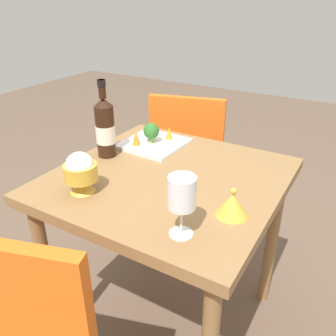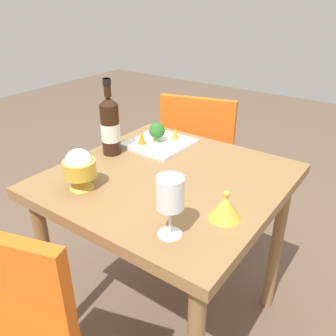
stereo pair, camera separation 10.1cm
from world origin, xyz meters
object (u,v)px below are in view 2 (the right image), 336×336
(wine_glass, at_px, (170,195))
(carrot_garnish_right, at_px, (141,136))
(chair_by_wall, at_px, (200,150))
(rice_bowl, at_px, (80,168))
(serving_plate, at_px, (159,143))
(rice_bowl_lid, at_px, (226,207))
(broccoli_floret, at_px, (157,131))
(carrot_garnish_left, at_px, (175,133))
(wine_bottle, at_px, (110,126))

(wine_glass, bearing_deg, carrot_garnish_right, -133.37)
(chair_by_wall, bearing_deg, rice_bowl, -101.11)
(serving_plate, bearing_deg, rice_bowl, 0.83)
(chair_by_wall, relative_size, rice_bowl_lid, 8.50)
(broccoli_floret, height_order, carrot_garnish_left, broccoli_floret)
(chair_by_wall, height_order, carrot_garnish_left, chair_by_wall)
(rice_bowl, height_order, rice_bowl_lid, rice_bowl)
(rice_bowl_lid, height_order, broccoli_floret, broccoli_floret)
(wine_glass, height_order, rice_bowl_lid, wine_glass)
(rice_bowl_lid, distance_m, carrot_garnish_left, 0.59)
(wine_bottle, distance_m, broccoli_floret, 0.21)
(wine_glass, bearing_deg, serving_plate, -140.48)
(serving_plate, xyz_separation_m, broccoli_floret, (0.01, -0.01, 0.06))
(rice_bowl, relative_size, broccoli_floret, 1.65)
(wine_glass, bearing_deg, rice_bowl, -95.27)
(rice_bowl_lid, xyz_separation_m, carrot_garnish_left, (-0.39, -0.45, 0.01))
(chair_by_wall, xyz_separation_m, wine_glass, (0.94, 0.46, 0.33))
(carrot_garnish_left, bearing_deg, wine_bottle, -30.75)
(carrot_garnish_right, bearing_deg, wine_glass, 46.63)
(wine_glass, xyz_separation_m, rice_bowl, (-0.04, -0.39, -0.05))
(rice_bowl_lid, relative_size, serving_plate, 0.39)
(rice_bowl, relative_size, serving_plate, 0.55)
(rice_bowl, relative_size, rice_bowl_lid, 1.42)
(rice_bowl_lid, relative_size, carrot_garnish_left, 1.74)
(rice_bowl_lid, relative_size, carrot_garnish_right, 1.48)
(serving_plate, bearing_deg, broccoli_floret, -31.09)
(wine_glass, xyz_separation_m, carrot_garnish_right, (-0.42, -0.45, -0.08))
(wine_glass, height_order, serving_plate, wine_glass)
(wine_glass, height_order, broccoli_floret, wine_glass)
(broccoli_floret, height_order, carrot_garnish_right, broccoli_floret)
(rice_bowl, height_order, serving_plate, rice_bowl)
(rice_bowl, xyz_separation_m, serving_plate, (-0.45, -0.01, -0.07))
(wine_bottle, relative_size, rice_bowl_lid, 3.07)
(wine_glass, relative_size, rice_bowl_lid, 1.79)
(wine_glass, relative_size, serving_plate, 0.69)
(carrot_garnish_left, bearing_deg, serving_plate, -31.61)
(broccoli_floret, xyz_separation_m, carrot_garnish_right, (0.06, -0.04, -0.02))
(wine_bottle, relative_size, rice_bowl, 2.17)
(carrot_garnish_right, bearing_deg, rice_bowl, 7.62)
(wine_glass, relative_size, rice_bowl, 1.26)
(rice_bowl, bearing_deg, wine_glass, 84.73)
(rice_bowl, bearing_deg, chair_by_wall, -175.73)
(chair_by_wall, xyz_separation_m, carrot_garnish_left, (0.39, 0.10, 0.25))
(wine_bottle, height_order, carrot_garnish_right, wine_bottle)
(wine_bottle, distance_m, rice_bowl, 0.29)
(wine_glass, relative_size, carrot_garnish_left, 3.12)
(rice_bowl_lid, bearing_deg, carrot_garnish_left, -131.26)
(chair_by_wall, relative_size, carrot_garnish_left, 14.82)
(serving_plate, relative_size, broccoli_floret, 3.02)
(wine_glass, bearing_deg, chair_by_wall, -153.87)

